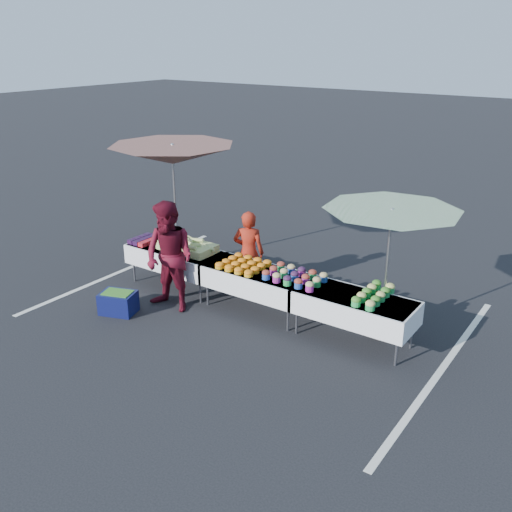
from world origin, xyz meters
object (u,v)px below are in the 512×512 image
Objects in this scene: table_center at (256,279)px; table_left at (176,257)px; umbrella_left at (173,155)px; storage_bin at (118,302)px; umbrella_right at (391,221)px; table_right at (354,307)px; customer at (170,257)px; vendor at (249,253)px.

table_left is at bearing 180.00° from table_center.
umbrella_left reaches higher than storage_bin.
umbrella_right is at bearing 6.33° from table_left.
table_right is 0.99× the size of customer.
table_left and table_right have the same top height.
table_left is at bearing -173.67° from umbrella_right.
table_right is 4.68m from umbrella_left.
vendor reaches higher than table_left.
umbrella_right is 3.69× the size of storage_bin.
table_center and table_right have the same top height.
umbrella_left is (-1.95, 0.24, 1.49)m from vendor.
storage_bin is at bearing -73.83° from umbrella_left.
umbrella_left is at bearing 175.42° from umbrella_right.
storage_bin is at bearing -136.90° from customer.
umbrella_left reaches higher than table_right.
umbrella_right is (4.59, -0.37, -0.37)m from umbrella_left.
customer is 0.75× the size of umbrella_right.
table_center is 1.00× the size of table_right.
customer is at bearing -52.88° from table_left.
table_left is at bearing 1.05° from vendor.
table_left is 0.99× the size of customer.
table_left is 1.00× the size of table_center.
table_left is 1.98m from umbrella_left.
umbrella_left is at bearing 131.19° from table_left.
vendor reaches higher than storage_bin.
umbrella_right is at bearing 55.72° from table_right.
umbrella_left is (-0.70, 0.80, 1.67)m from table_left.
umbrella_left is at bearing -30.12° from vendor.
table_left is 4.13m from umbrella_right.
vendor reaches higher than table_right.
table_center is 0.65× the size of umbrella_left.
umbrella_left is at bearing 86.78° from storage_bin.
umbrella_left reaches higher than umbrella_right.
storage_bin is (-0.63, -0.64, -0.75)m from customer.
customer is at bearing 39.43° from vendor.
table_center is 2.74× the size of storage_bin.
storage_bin is (0.63, -2.19, -2.06)m from umbrella_left.
umbrella_left is 4.23× the size of storage_bin.
umbrella_right is at bearing 5.27° from storage_bin.
table_left is 1.80m from table_center.
umbrella_right reaches higher than table_center.
umbrella_right is (0.29, 0.43, 1.30)m from table_right.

